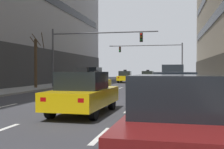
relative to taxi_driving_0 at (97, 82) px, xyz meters
The scene contains 38 objects.
ground_plane 8.33m from the taxi_driving_0, 80.10° to the right, with size 120.00×120.00×0.00m, color #38383D.
lane_stripe_l1_s3 11.31m from the taxi_driving_0, 98.22° to the right, with size 0.16×2.00×0.01m, color silver.
lane_stripe_l1_s4 6.42m from the taxi_driving_0, 104.66° to the right, with size 0.16×2.00×0.01m, color silver.
lane_stripe_l1_s5 2.14m from the taxi_driving_0, 144.03° to the right, with size 0.16×2.00×0.01m, color silver.
lane_stripe_l1_s6 4.23m from the taxi_driving_0, 112.86° to the left, with size 0.16×2.00×0.01m, color silver.
lane_stripe_l1_s7 9.01m from the taxi_driving_0, 100.36° to the left, with size 0.16×2.00×0.01m, color silver.
lane_stripe_l1_s8 13.94m from the taxi_driving_0, 96.66° to the left, with size 0.16×2.00×0.01m, color silver.
lane_stripe_l1_s9 18.91m from the taxi_driving_0, 94.90° to the left, with size 0.16×2.00×0.01m, color silver.
lane_stripe_l1_s10 23.90m from the taxi_driving_0, 93.87° to the left, with size 0.16×2.00×0.01m, color silver.
lane_stripe_l2_s3 11.29m from the taxi_driving_0, 82.72° to the right, with size 0.16×2.00×0.01m, color silver.
lane_stripe_l2_s4 6.38m from the taxi_driving_0, 76.99° to the right, with size 0.16×2.00×0.01m, color silver.
lane_stripe_l2_s5 2.00m from the taxi_driving_0, 39.39° to the right, with size 0.16×2.00×0.01m, color silver.
lane_stripe_l2_s6 4.16m from the taxi_driving_0, 69.57° to the left, with size 0.16×2.00×0.01m, color silver.
lane_stripe_l2_s7 8.98m from the taxi_driving_0, 80.82° to the left, with size 0.16×2.00×0.01m, color silver.
lane_stripe_l2_s8 13.92m from the taxi_driving_0, 84.11° to the left, with size 0.16×2.00×0.01m, color silver.
lane_stripe_l2_s9 18.90m from the taxi_driving_0, 85.67° to the left, with size 0.16×2.00×0.01m, color silver.
lane_stripe_l2_s10 23.88m from the taxi_driving_0, 86.57° to the left, with size 0.16×2.00×0.01m, color silver.
lane_stripe_l3_s2 16.79m from the taxi_driving_0, 74.56° to the right, with size 0.16×2.00×0.01m, color silver.
lane_stripe_l3_s3 12.06m from the taxi_driving_0, 68.21° to the right, with size 0.16×2.00×0.01m, color silver.
lane_stripe_l3_s4 7.66m from the taxi_driving_0, 54.10° to the right, with size 0.16×2.00×0.01m, color silver.
lane_stripe_l3_s5 4.68m from the taxi_driving_0, 14.69° to the right, with size 0.16×2.00×0.01m, color silver.
lane_stripe_l3_s6 5.93m from the taxi_driving_0, 40.60° to the left, with size 0.16×2.00×0.01m, color silver.
lane_stripe_l3_s7 9.92m from the taxi_driving_0, 63.17° to the left, with size 0.16×2.00×0.01m, color silver.
lane_stripe_l3_s8 14.55m from the taxi_driving_0, 72.10° to the left, with size 0.16×2.00×0.01m, color silver.
lane_stripe_l3_s9 19.37m from the taxi_driving_0, 76.66° to the left, with size 0.16×2.00×0.01m, color silver.
lane_stripe_l3_s10 24.26m from the taxi_driving_0, 79.38° to the left, with size 0.16×2.00×0.01m, color silver.
taxi_driving_0 is the anchor object (origin of this frame).
taxi_driving_1 15.81m from the taxi_driving_0, 90.26° to the left, with size 2.00×4.50×1.85m.
car_driving_2 10.73m from the taxi_driving_0, 107.62° to the left, with size 1.95×4.45×2.13m.
taxi_driving_3 12.97m from the taxi_driving_0, 77.26° to the right, with size 1.99×4.56×1.88m.
taxi_driving_4 19.59m from the taxi_driving_0, 81.56° to the left, with size 2.03×4.50×1.84m.
car_parked_0 19.27m from the taxi_driving_0, 70.42° to the right, with size 1.94×4.47×1.67m.
car_parked_1 13.26m from the taxi_driving_0, 60.86° to the right, with size 1.92×4.50×1.68m.
car_parked_2 8.57m from the taxi_driving_0, 41.14° to the right, with size 1.83×4.30×1.61m.
car_parked_3 6.47m from the taxi_driving_0, ahead, with size 1.98×4.59×2.21m.
traffic_signal_0 4.33m from the taxi_driving_0, 127.46° to the left, with size 10.32×0.35×5.69m.
traffic_signal_1 18.66m from the taxi_driving_0, 76.50° to the left, with size 10.80×0.35×5.59m.
street_tree_0 6.36m from the taxi_driving_0, behind, with size 1.23×1.44×5.09m.
Camera 1 is at (4.86, -15.18, 1.75)m, focal length 44.55 mm.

